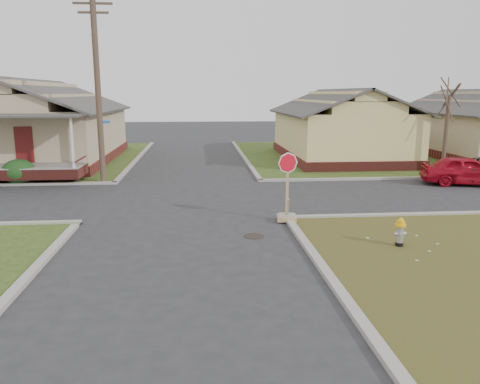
{
  "coord_description": "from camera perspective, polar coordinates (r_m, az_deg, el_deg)",
  "views": [
    {
      "loc": [
        0.55,
        -14.35,
        4.36
      ],
      "look_at": [
        1.9,
        1.0,
        1.1
      ],
      "focal_mm": 35.0,
      "sensor_mm": 36.0,
      "label": 1
    }
  ],
  "objects": [
    {
      "name": "ground",
      "position": [
        15.01,
        -6.92,
        -5.03
      ],
      "size": [
        120.0,
        120.0,
        0.0
      ],
      "primitive_type": "plane",
      "color": "#2A2A2C",
      "rests_on": "ground"
    },
    {
      "name": "utility_pole",
      "position": [
        23.73,
        -16.95,
        12.17
      ],
      "size": [
        1.8,
        0.28,
        9.0
      ],
      "color": "#483529",
      "rests_on": "ground"
    },
    {
      "name": "tree_mid_right",
      "position": [
        28.08,
        23.79,
        6.43
      ],
      "size": [
        0.22,
        0.22,
        4.2
      ],
      "primitive_type": "cylinder",
      "color": "#483529",
      "rests_on": "verge_far_right"
    },
    {
      "name": "fire_hydrant",
      "position": [
        14.21,
        18.94,
        -4.47
      ],
      "size": [
        0.31,
        0.31,
        0.83
      ],
      "rotation": [
        0.0,
        0.0,
        -0.0
      ],
      "color": "black",
      "rests_on": "ground"
    },
    {
      "name": "stop_sign",
      "position": [
        16.19,
        5.74,
        -1.68
      ],
      "size": [
        0.67,
        0.66,
        2.37
      ],
      "rotation": [
        0.0,
        0.0,
        -0.12
      ],
      "color": "#A28558",
      "rests_on": "ground"
    },
    {
      "name": "hedge_right",
      "position": [
        25.09,
        -25.34,
        2.25
      ],
      "size": [
        1.52,
        1.25,
        1.16
      ],
      "primitive_type": "ellipsoid",
      "color": "#173B15",
      "rests_on": "verge_far_left"
    },
    {
      "name": "red_sedan",
      "position": [
        25.13,
        25.9,
        2.38
      ],
      "size": [
        4.42,
        2.66,
        1.41
      ],
      "primitive_type": "imported",
      "rotation": [
        0.0,
        0.0,
        1.32
      ],
      "color": "#AF0C1D",
      "rests_on": "ground"
    },
    {
      "name": "corner_house",
      "position": [
        32.84,
        -23.94,
        7.3
      ],
      "size": [
        10.1,
        15.5,
        5.3
      ],
      "color": "maroon",
      "rests_on": "ground"
    },
    {
      "name": "manhole",
      "position": [
        14.61,
        1.71,
        -5.4
      ],
      "size": [
        0.64,
        0.64,
        0.01
      ],
      "primitive_type": "cylinder",
      "color": "black",
      "rests_on": "ground"
    },
    {
      "name": "side_house_yellow",
      "position": [
        32.34,
        12.11,
        7.84
      ],
      "size": [
        7.6,
        11.6,
        4.7
      ],
      "color": "maroon",
      "rests_on": "ground"
    },
    {
      "name": "curbs",
      "position": [
        19.84,
        -6.48,
        -0.82
      ],
      "size": [
        80.0,
        40.0,
        0.12
      ],
      "primitive_type": null,
      "color": "#9D978E",
      "rests_on": "ground"
    }
  ]
}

